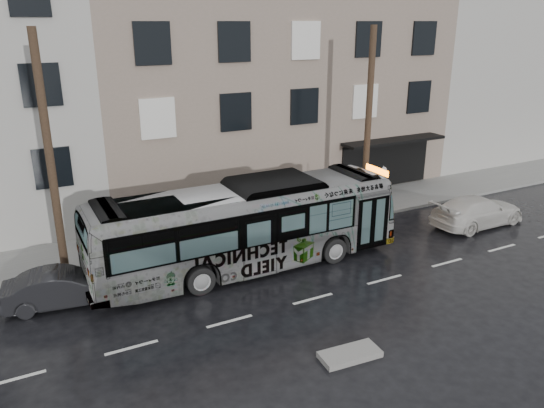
{
  "coord_description": "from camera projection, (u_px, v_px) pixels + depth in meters",
  "views": [
    {
      "loc": [
        -8.97,
        -16.55,
        9.3
      ],
      "look_at": [
        0.98,
        2.5,
        1.87
      ],
      "focal_mm": 35.0,
      "sensor_mm": 36.0,
      "label": 1
    }
  ],
  "objects": [
    {
      "name": "white_sedan",
      "position": [
        477.0,
        211.0,
        25.29
      ],
      "size": [
        5.0,
        2.14,
        1.44
      ],
      "primitive_type": "imported",
      "rotation": [
        0.0,
        0.0,
        1.6
      ],
      "color": "silver",
      "rests_on": "ground"
    },
    {
      "name": "building_filler",
      "position": [
        479.0,
        67.0,
        40.0
      ],
      "size": [
        18.0,
        12.0,
        12.0
      ],
      "primitive_type": "cube",
      "color": "#A7A59D",
      "rests_on": "ground"
    },
    {
      "name": "sign_post",
      "position": [
        382.0,
        189.0,
        26.47
      ],
      "size": [
        0.06,
        0.06,
        2.4
      ],
      "primitive_type": "cylinder",
      "color": "slate",
      "rests_on": "sidewalk"
    },
    {
      "name": "building_taupe",
      "position": [
        253.0,
        88.0,
        31.85
      ],
      "size": [
        20.0,
        12.0,
        11.0
      ],
      "primitive_type": "cube",
      "color": "gray",
      "rests_on": "ground"
    },
    {
      "name": "dark_sedan",
      "position": [
        63.0,
        288.0,
        18.17
      ],
      "size": [
        4.06,
        1.89,
        1.29
      ],
      "primitive_type": "imported",
      "rotation": [
        0.0,
        0.0,
        1.43
      ],
      "color": "black",
      "rests_on": "ground"
    },
    {
      "name": "sidewalk",
      "position": [
        230.0,
        228.0,
        24.9
      ],
      "size": [
        90.0,
        3.6,
        0.15
      ],
      "primitive_type": "cube",
      "color": "gray",
      "rests_on": "ground"
    },
    {
      "name": "ground",
      "position": [
        279.0,
        271.0,
        20.82
      ],
      "size": [
        120.0,
        120.0,
        0.0
      ],
      "primitive_type": "plane",
      "color": "black",
      "rests_on": "ground"
    },
    {
      "name": "bus",
      "position": [
        246.0,
        226.0,
        20.63
      ],
      "size": [
        12.48,
        2.93,
        3.48
      ],
      "primitive_type": "imported",
      "rotation": [
        0.0,
        0.0,
        1.57
      ],
      "color": "#B2B2B2",
      "rests_on": "ground"
    },
    {
      "name": "slush_pile",
      "position": [
        350.0,
        354.0,
        15.46
      ],
      "size": [
        1.85,
        0.93,
        0.18
      ],
      "primitive_type": "cube",
      "rotation": [
        0.0,
        0.0,
        -0.07
      ],
      "color": "gray",
      "rests_on": "ground"
    },
    {
      "name": "utility_pole_rear",
      "position": [
        50.0,
        160.0,
        18.79
      ],
      "size": [
        0.3,
        0.3,
        9.0
      ],
      "primitive_type": "cylinder",
      "color": "#423121",
      "rests_on": "sidewalk"
    },
    {
      "name": "utility_pole_front",
      "position": [
        368.0,
        125.0,
        24.91
      ],
      "size": [
        0.3,
        0.3,
        9.0
      ],
      "primitive_type": "cylinder",
      "color": "#423121",
      "rests_on": "sidewalk"
    }
  ]
}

